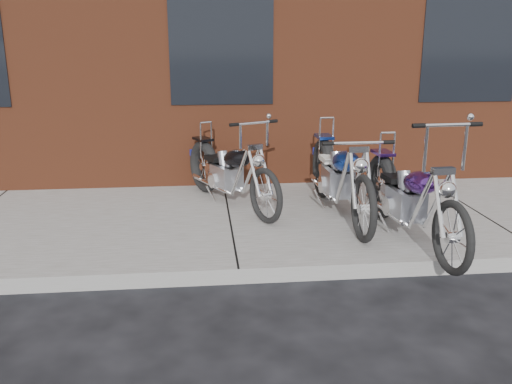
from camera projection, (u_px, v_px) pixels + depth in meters
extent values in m
plane|color=black|center=(239.00, 284.00, 4.95)|extent=(120.00, 120.00, 0.00)
cube|color=gray|center=(230.00, 224.00, 6.36)|extent=(22.00, 3.00, 0.15)
torus|color=black|center=(387.00, 190.00, 6.12)|extent=(0.19, 0.75, 0.74)
torus|color=black|center=(461.00, 244.00, 4.59)|extent=(0.11, 0.67, 0.67)
cube|color=#A0A4AE|center=(412.00, 208.00, 5.50)|extent=(0.31, 0.43, 0.31)
ellipsoid|color=#4A2177|center=(428.00, 187.00, 5.14)|extent=(0.30, 0.58, 0.32)
cube|color=black|center=(402.00, 182.00, 5.69)|extent=(0.26, 0.30, 0.06)
cylinder|color=white|center=(457.00, 209.00, 4.64)|extent=(0.06, 0.30, 0.56)
cylinder|color=white|center=(457.00, 127.00, 4.58)|extent=(0.57, 0.07, 0.03)
cylinder|color=white|center=(392.00, 157.00, 5.94)|extent=(0.02, 0.02, 0.50)
cylinder|color=white|center=(413.00, 213.00, 5.77)|extent=(0.11, 0.93, 0.05)
torus|color=black|center=(326.00, 170.00, 6.96)|extent=(0.17, 0.78, 0.78)
torus|color=black|center=(369.00, 213.00, 5.35)|extent=(0.09, 0.70, 0.70)
cube|color=#A0A4AE|center=(341.00, 185.00, 6.30)|extent=(0.31, 0.44, 0.32)
ellipsoid|color=#193EA9|center=(350.00, 164.00, 5.93)|extent=(0.29, 0.60, 0.33)
cube|color=silver|center=(335.00, 162.00, 6.51)|extent=(0.27, 0.31, 0.06)
cylinder|color=white|center=(366.00, 182.00, 5.40)|extent=(0.05, 0.31, 0.58)
cylinder|color=white|center=(363.00, 145.00, 5.44)|extent=(0.59, 0.04, 0.03)
cylinder|color=white|center=(329.00, 140.00, 6.76)|extent=(0.02, 0.02, 0.52)
cylinder|color=white|center=(346.00, 191.00, 6.58)|extent=(0.07, 0.97, 0.05)
torus|color=black|center=(209.00, 169.00, 7.21)|extent=(0.43, 0.70, 0.71)
torus|color=black|center=(273.00, 199.00, 5.96)|extent=(0.34, 0.61, 0.64)
cube|color=#A0A4AE|center=(232.00, 179.00, 6.70)|extent=(0.42, 0.47, 0.30)
ellipsoid|color=black|center=(243.00, 161.00, 6.40)|extent=(0.47, 0.60, 0.30)
cube|color=black|center=(222.00, 160.00, 6.86)|extent=(0.33, 0.35, 0.06)
cylinder|color=white|center=(267.00, 174.00, 5.99)|extent=(0.16, 0.27, 0.53)
cylinder|color=white|center=(261.00, 124.00, 5.94)|extent=(0.50, 0.26, 0.03)
cylinder|color=white|center=(211.00, 142.00, 7.05)|extent=(0.03, 0.03, 0.47)
cylinder|color=white|center=(232.00, 184.00, 6.97)|extent=(0.43, 0.82, 0.05)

